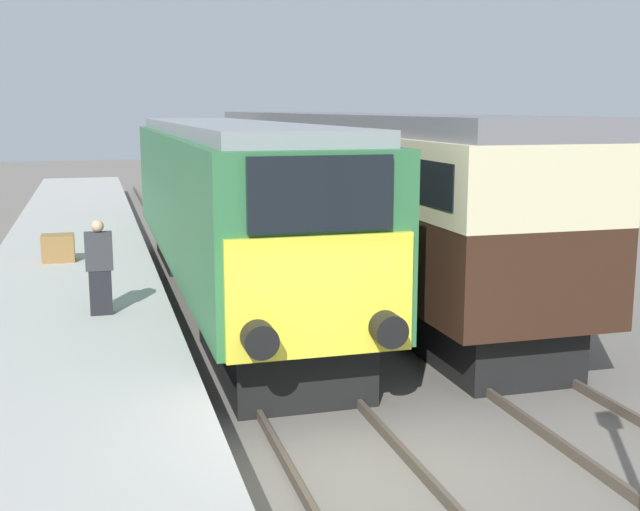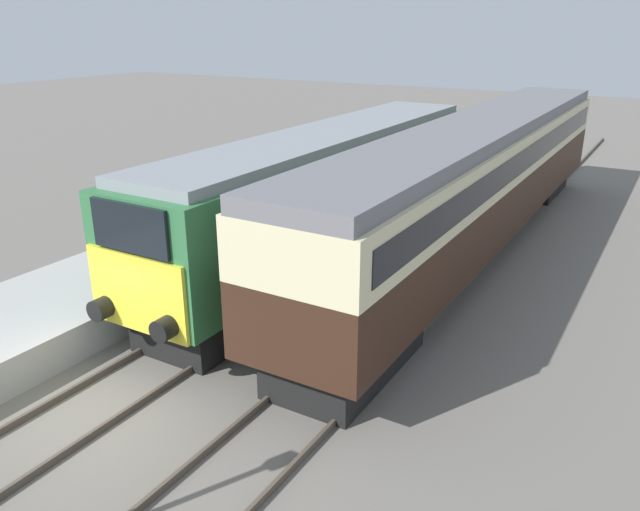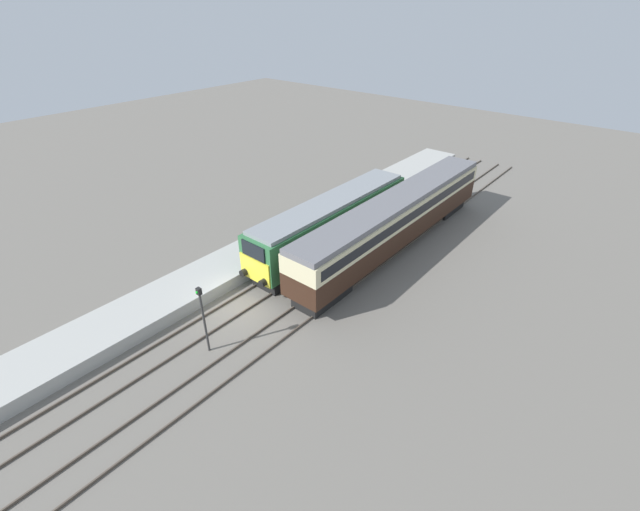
{
  "view_description": "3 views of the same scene",
  "coord_description": "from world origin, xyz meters",
  "px_view_note": "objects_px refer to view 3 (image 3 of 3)",
  "views": [
    {
      "loc": [
        -2.73,
        -8.08,
        4.17
      ],
      "look_at": [
        0.0,
        1.58,
        2.32
      ],
      "focal_mm": 45.0,
      "sensor_mm": 36.0,
      "label": 1
    },
    {
      "loc": [
        8.62,
        -6.09,
        6.7
      ],
      "look_at": [
        1.7,
        5.58,
        1.6
      ],
      "focal_mm": 35.0,
      "sensor_mm": 36.0,
      "label": 2
    },
    {
      "loc": [
        16.73,
        -12.4,
        15.77
      ],
      "look_at": [
        1.7,
        5.58,
        1.6
      ],
      "focal_mm": 24.0,
      "sensor_mm": 36.0,
      "label": 3
    }
  ],
  "objects_px": {
    "passenger_carriage": "(397,217)",
    "signal_post": "(203,315)",
    "person_on_platform": "(269,236)",
    "luggage_crate": "(308,214)",
    "locomotive": "(332,222)"
  },
  "relations": [
    {
      "from": "passenger_carriage",
      "to": "person_on_platform",
      "type": "relative_size",
      "value": 13.26
    },
    {
      "from": "person_on_platform",
      "to": "luggage_crate",
      "type": "bearing_deg",
      "value": 99.57
    },
    {
      "from": "locomotive",
      "to": "person_on_platform",
      "type": "height_order",
      "value": "locomotive"
    },
    {
      "from": "signal_post",
      "to": "person_on_platform",
      "type": "bearing_deg",
      "value": 116.78
    },
    {
      "from": "passenger_carriage",
      "to": "signal_post",
      "type": "relative_size",
      "value": 5.27
    },
    {
      "from": "person_on_platform",
      "to": "signal_post",
      "type": "xyz_separation_m",
      "value": [
        4.41,
        -8.73,
        0.76
      ]
    },
    {
      "from": "locomotive",
      "to": "passenger_carriage",
      "type": "bearing_deg",
      "value": 42.29
    },
    {
      "from": "locomotive",
      "to": "signal_post",
      "type": "bearing_deg",
      "value": -82.17
    },
    {
      "from": "signal_post",
      "to": "luggage_crate",
      "type": "bearing_deg",
      "value": 110.86
    },
    {
      "from": "signal_post",
      "to": "luggage_crate",
      "type": "relative_size",
      "value": 5.66
    },
    {
      "from": "locomotive",
      "to": "passenger_carriage",
      "type": "relative_size",
      "value": 0.73
    },
    {
      "from": "passenger_carriage",
      "to": "person_on_platform",
      "type": "height_order",
      "value": "passenger_carriage"
    },
    {
      "from": "locomotive",
      "to": "person_on_platform",
      "type": "xyz_separation_m",
      "value": [
        -2.71,
        -3.63,
        -0.59
      ]
    },
    {
      "from": "signal_post",
      "to": "locomotive",
      "type": "bearing_deg",
      "value": 97.83
    },
    {
      "from": "locomotive",
      "to": "luggage_crate",
      "type": "relative_size",
      "value": 21.73
    }
  ]
}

